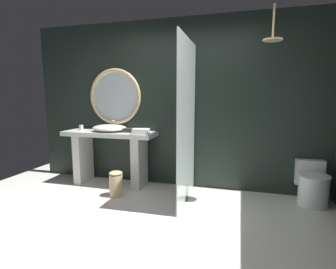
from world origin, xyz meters
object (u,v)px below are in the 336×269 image
object	(u,v)px
vessel_sink	(110,128)
waste_bin	(116,183)
rain_shower_head	(273,37)
toilet	(312,185)
tumbler_cup	(81,128)
folded_hand_towel	(141,131)
round_wall_mirror	(115,97)
tissue_box	(128,130)

from	to	relation	value
vessel_sink	waste_bin	distance (m)	0.93
rain_shower_head	toilet	size ratio (longest dim) A/B	0.75
tumbler_cup	folded_hand_towel	size ratio (longest dim) A/B	0.36
vessel_sink	round_wall_mirror	xyz separation A→B (m)	(0.01, 0.21, 0.50)
round_wall_mirror	toilet	size ratio (longest dim) A/B	1.64
waste_bin	tumbler_cup	bearing A→B (deg)	150.98
tissue_box	round_wall_mirror	bearing A→B (deg)	144.87
vessel_sink	tissue_box	size ratio (longest dim) A/B	3.25
vessel_sink	folded_hand_towel	xyz separation A→B (m)	(0.60, -0.16, -0.01)
tissue_box	rain_shower_head	distance (m)	2.37
tissue_box	folded_hand_towel	world-z (taller)	folded_hand_towel
round_wall_mirror	rain_shower_head	distance (m)	2.49
vessel_sink	tissue_box	xyz separation A→B (m)	(0.33, -0.02, -0.02)
waste_bin	folded_hand_towel	world-z (taller)	folded_hand_towel
rain_shower_head	waste_bin	distance (m)	2.81
tumbler_cup	toilet	bearing A→B (deg)	-0.03
rain_shower_head	toilet	bearing A→B (deg)	23.62
rain_shower_head	vessel_sink	bearing A→B (deg)	173.45
tissue_box	tumbler_cup	bearing A→B (deg)	177.93
tumbler_cup	round_wall_mirror	bearing A→B (deg)	20.44
tissue_box	toilet	world-z (taller)	tissue_box
vessel_sink	tumbler_cup	world-z (taller)	vessel_sink
tumbler_cup	folded_hand_towel	bearing A→B (deg)	-8.25
tumbler_cup	rain_shower_head	xyz separation A→B (m)	(2.87, -0.28, 1.22)
toilet	waste_bin	world-z (taller)	toilet
tissue_box	toilet	distance (m)	2.72
tumbler_cup	waste_bin	xyz separation A→B (m)	(0.85, -0.47, -0.73)
toilet	waste_bin	xyz separation A→B (m)	(-2.65, -0.47, -0.07)
tumbler_cup	tissue_box	distance (m)	0.86
round_wall_mirror	folded_hand_towel	bearing A→B (deg)	-31.49
tumbler_cup	toilet	xyz separation A→B (m)	(3.50, -0.00, -0.66)
round_wall_mirror	waste_bin	distance (m)	1.44
tissue_box	toilet	bearing A→B (deg)	0.64
vessel_sink	folded_hand_towel	distance (m)	0.62
folded_hand_towel	tissue_box	bearing A→B (deg)	153.44
folded_hand_towel	rain_shower_head	bearing A→B (deg)	-3.72
folded_hand_towel	toilet	bearing A→B (deg)	3.90
tissue_box	waste_bin	world-z (taller)	tissue_box
tumbler_cup	toilet	world-z (taller)	tumbler_cup
round_wall_mirror	toilet	xyz separation A→B (m)	(2.96, -0.20, -1.17)
waste_bin	rain_shower_head	bearing A→B (deg)	5.58
rain_shower_head	waste_bin	xyz separation A→B (m)	(-2.02, -0.20, -1.94)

